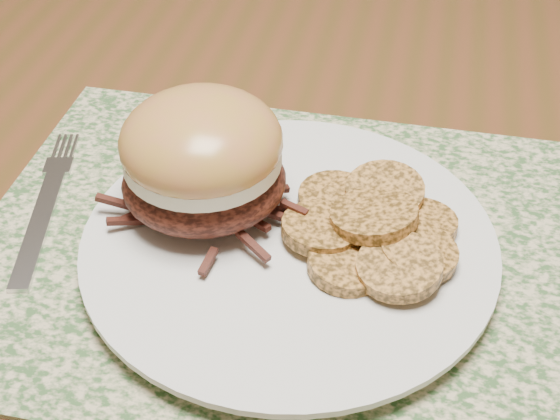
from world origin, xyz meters
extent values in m
cube|color=#593019|center=(0.00, 0.00, 0.73)|extent=(1.50, 0.90, 0.04)
cube|color=#35592D|center=(0.17, -0.25, 0.75)|extent=(0.45, 0.33, 0.00)
cylinder|color=silver|center=(0.16, -0.26, 0.76)|extent=(0.26, 0.26, 0.02)
ellipsoid|color=black|center=(0.10, -0.24, 0.79)|extent=(0.14, 0.14, 0.04)
cylinder|color=beige|center=(0.10, -0.24, 0.81)|extent=(0.13, 0.13, 0.01)
ellipsoid|color=#AA6A38|center=(0.10, -0.24, 0.83)|extent=(0.14, 0.14, 0.06)
cylinder|color=#B67835|center=(0.18, -0.22, 0.77)|extent=(0.07, 0.07, 0.01)
cylinder|color=#B67835|center=(0.22, -0.21, 0.78)|extent=(0.08, 0.08, 0.02)
cylinder|color=#B67835|center=(0.24, -0.23, 0.77)|extent=(0.06, 0.06, 0.02)
cylinder|color=#B67835|center=(0.18, -0.26, 0.78)|extent=(0.06, 0.06, 0.02)
cylinder|color=#B67835|center=(0.21, -0.25, 0.79)|extent=(0.07, 0.07, 0.02)
cylinder|color=#B67835|center=(0.24, -0.27, 0.78)|extent=(0.06, 0.06, 0.01)
cylinder|color=#B67835|center=(0.20, -0.28, 0.77)|extent=(0.06, 0.05, 0.01)
cylinder|color=#B67835|center=(0.23, -0.28, 0.78)|extent=(0.08, 0.08, 0.02)
cylinder|color=#B67835|center=(0.19, -0.23, 0.77)|extent=(0.07, 0.07, 0.01)
cube|color=#B9B9C1|center=(-0.02, -0.27, 0.76)|extent=(0.04, 0.12, 0.00)
cube|color=#B9B9C1|center=(-0.03, -0.20, 0.76)|extent=(0.02, 0.02, 0.00)
camera|label=1|loc=(0.23, -0.63, 1.12)|focal=50.00mm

